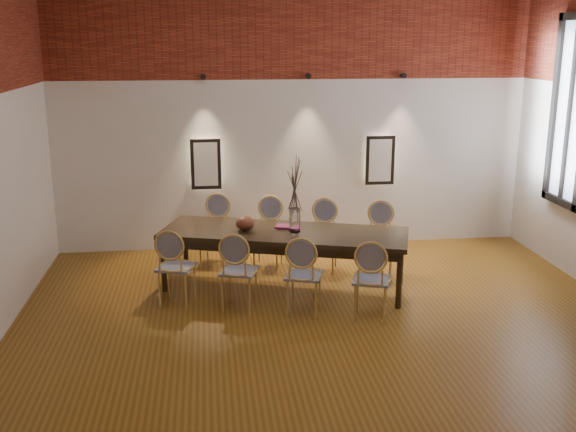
{
  "coord_description": "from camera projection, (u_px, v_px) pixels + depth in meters",
  "views": [
    {
      "loc": [
        -1.29,
        -6.31,
        3.09
      ],
      "look_at": [
        -0.35,
        1.3,
        1.05
      ],
      "focal_mm": 42.0,
      "sensor_mm": 36.0,
      "label": 1
    }
  ],
  "objects": [
    {
      "name": "dried_branches",
      "position": [
        295.0,
        184.0,
        8.22
      ],
      "size": [
        0.5,
        0.5,
        0.7
      ],
      "primitive_type": null,
      "color": "#45322B",
      "rests_on": "vase"
    },
    {
      "name": "spot_fixture_mid",
      "position": [
        308.0,
        76.0,
        9.65
      ],
      "size": [
        0.08,
        0.1,
        0.08
      ],
      "primitive_type": "cylinder",
      "rotation": [
        1.57,
        0.0,
        0.0
      ],
      "color": "black",
      "rests_on": "wall_back"
    },
    {
      "name": "niche_left",
      "position": [
        206.0,
        164.0,
        9.82
      ],
      "size": [
        0.36,
        0.06,
        0.66
      ],
      "primitive_type": "cube",
      "color": "#FFEAC6",
      "rests_on": "wall_back"
    },
    {
      "name": "niche_right",
      "position": [
        380.0,
        160.0,
        10.13
      ],
      "size": [
        0.36,
        0.06,
        0.66
      ],
      "primitive_type": "cube",
      "color": "#FFEAC6",
      "rests_on": "wall_back"
    },
    {
      "name": "chair_near_a",
      "position": [
        176.0,
        267.0,
        7.94
      ],
      "size": [
        0.55,
        0.55,
        0.94
      ],
      "primitive_type": null,
      "rotation": [
        0.0,
        0.0,
        -0.31
      ],
      "color": "tan",
      "rests_on": "floor"
    },
    {
      "name": "chair_far_c",
      "position": [
        323.0,
        237.0,
        9.13
      ],
      "size": [
        0.55,
        0.55,
        0.94
      ],
      "primitive_type": null,
      "rotation": [
        0.0,
        0.0,
        2.83
      ],
      "color": "tan",
      "rests_on": "floor"
    },
    {
      "name": "wall_back",
      "position": [
        293.0,
        114.0,
        9.89
      ],
      "size": [
        7.0,
        0.1,
        4.0
      ],
      "primitive_type": "cube",
      "color": "silver",
      "rests_on": "ground"
    },
    {
      "name": "brick_band_back",
      "position": [
        294.0,
        25.0,
        9.5
      ],
      "size": [
        7.0,
        0.02,
        1.5
      ],
      "primitive_type": "cube",
      "color": "maroon",
      "rests_on": "ground"
    },
    {
      "name": "floor",
      "position": [
        337.0,
        345.0,
        7.0
      ],
      "size": [
        7.0,
        7.0,
        0.02
      ],
      "primitive_type": "cube",
      "color": "brown",
      "rests_on": "ground"
    },
    {
      "name": "window_glass",
      "position": [
        571.0,
        112.0,
        8.77
      ],
      "size": [
        0.02,
        0.78,
        2.38
      ],
      "primitive_type": "cube",
      "color": "silver",
      "rests_on": "wall_right"
    },
    {
      "name": "chair_near_b",
      "position": [
        239.0,
        271.0,
        7.8
      ],
      "size": [
        0.55,
        0.55,
        0.94
      ],
      "primitive_type": null,
      "rotation": [
        0.0,
        0.0,
        -0.31
      ],
      "color": "tan",
      "rests_on": "floor"
    },
    {
      "name": "chair_near_c",
      "position": [
        304.0,
        275.0,
        7.66
      ],
      "size": [
        0.55,
        0.55,
        0.94
      ],
      "primitive_type": null,
      "rotation": [
        0.0,
        0.0,
        -0.31
      ],
      "color": "tan",
      "rests_on": "floor"
    },
    {
      "name": "chair_near_d",
      "position": [
        371.0,
        279.0,
        7.53
      ],
      "size": [
        0.55,
        0.55,
        0.94
      ],
      "primitive_type": null,
      "rotation": [
        0.0,
        0.0,
        -0.31
      ],
      "color": "tan",
      "rests_on": "floor"
    },
    {
      "name": "chair_far_d",
      "position": [
        379.0,
        240.0,
        8.99
      ],
      "size": [
        0.55,
        0.55,
        0.94
      ],
      "primitive_type": null,
      "rotation": [
        0.0,
        0.0,
        2.83
      ],
      "color": "tan",
      "rests_on": "floor"
    },
    {
      "name": "chair_far_b",
      "position": [
        268.0,
        234.0,
        9.27
      ],
      "size": [
        0.55,
        0.55,
        0.94
      ],
      "primitive_type": null,
      "rotation": [
        0.0,
        0.0,
        2.83
      ],
      "color": "tan",
      "rests_on": "floor"
    },
    {
      "name": "window_frame",
      "position": [
        570.0,
        112.0,
        8.77
      ],
      "size": [
        0.08,
        0.9,
        2.5
      ],
      "primitive_type": "cube",
      "color": "black",
      "rests_on": "wall_right"
    },
    {
      "name": "chair_far_a",
      "position": [
        214.0,
        231.0,
        9.41
      ],
      "size": [
        0.55,
        0.55,
        0.94
      ],
      "primitive_type": null,
      "rotation": [
        0.0,
        0.0,
        2.83
      ],
      "color": "tan",
      "rests_on": "floor"
    },
    {
      "name": "spot_fixture_right",
      "position": [
        403.0,
        75.0,
        9.81
      ],
      "size": [
        0.08,
        0.1,
        0.08
      ],
      "primitive_type": "cylinder",
      "rotation": [
        1.57,
        0.0,
        0.0
      ],
      "color": "black",
      "rests_on": "wall_back"
    },
    {
      "name": "bowl",
      "position": [
        245.0,
        223.0,
        8.41
      ],
      "size": [
        0.24,
        0.24,
        0.18
      ],
      "primitive_type": "ellipsoid",
      "color": "brown",
      "rests_on": "dining_table"
    },
    {
      "name": "wall_front",
      "position": [
        493.0,
        284.0,
        3.08
      ],
      "size": [
        7.0,
        0.1,
        4.0
      ],
      "primitive_type": "cube",
      "color": "silver",
      "rests_on": "ground"
    },
    {
      "name": "spot_fixture_left",
      "position": [
        203.0,
        77.0,
        9.47
      ],
      "size": [
        0.08,
        0.1,
        0.08
      ],
      "primitive_type": "cylinder",
      "rotation": [
        1.57,
        0.0,
        0.0
      ],
      "color": "black",
      "rests_on": "wall_back"
    },
    {
      "name": "book",
      "position": [
        286.0,
        227.0,
        8.53
      ],
      "size": [
        0.3,
        0.25,
        0.03
      ],
      "primitive_type": "cube",
      "rotation": [
        0.0,
        0.0,
        -0.31
      ],
      "color": "#852150",
      "rests_on": "dining_table"
    },
    {
      "name": "dining_table",
      "position": [
        284.0,
        260.0,
        8.49
      ],
      "size": [
        3.21,
        1.87,
        0.75
      ],
      "primitive_type": "cube",
      "rotation": [
        0.0,
        0.0,
        -0.31
      ],
      "color": "#2F2112",
      "rests_on": "floor"
    },
    {
      "name": "vase",
      "position": [
        295.0,
        220.0,
        8.33
      ],
      "size": [
        0.14,
        0.14,
        0.3
      ],
      "primitive_type": "cylinder",
      "color": "silver",
      "rests_on": "dining_table"
    },
    {
      "name": "window_mullion",
      "position": [
        570.0,
        112.0,
        8.77
      ],
      "size": [
        0.06,
        0.06,
        2.4
      ],
      "primitive_type": "cube",
      "color": "black",
      "rests_on": "wall_right"
    }
  ]
}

